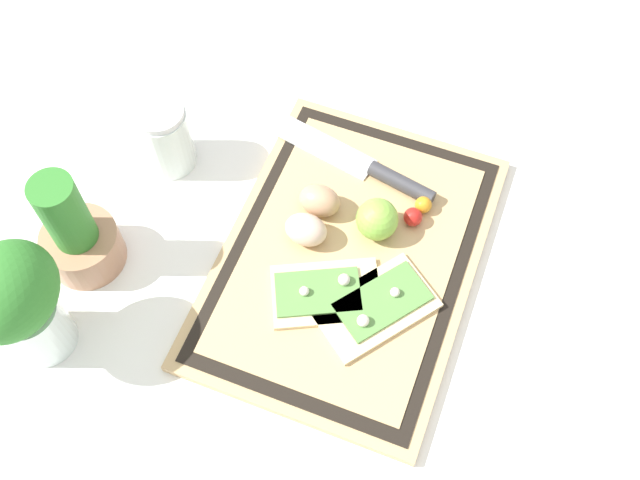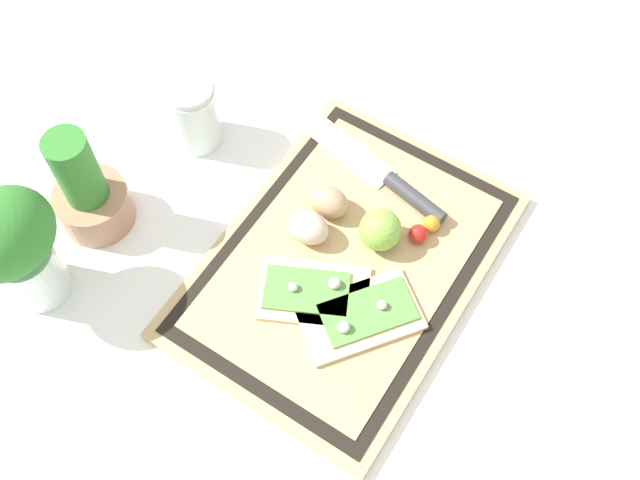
# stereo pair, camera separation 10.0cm
# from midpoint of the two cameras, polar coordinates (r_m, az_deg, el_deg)

# --- Properties ---
(ground_plane) EXTENTS (6.00, 6.00, 0.00)m
(ground_plane) POSITION_cam_midpoint_polar(r_m,az_deg,el_deg) (1.02, -0.61, -1.91)
(ground_plane) COLOR white
(cutting_board) EXTENTS (0.46, 0.33, 0.02)m
(cutting_board) POSITION_cam_midpoint_polar(r_m,az_deg,el_deg) (1.01, -0.62, -1.70)
(cutting_board) COLOR tan
(cutting_board) RESTS_ON ground_plane
(pizza_slice_near) EXTENTS (0.18, 0.16, 0.02)m
(pizza_slice_near) POSITION_cam_midpoint_polar(r_m,az_deg,el_deg) (0.97, 1.40, -5.34)
(pizza_slice_near) COLOR beige
(pizza_slice_near) RESTS_ON cutting_board
(pizza_slice_far) EXTENTS (0.14, 0.17, 0.02)m
(pizza_slice_far) POSITION_cam_midpoint_polar(r_m,az_deg,el_deg) (0.98, -2.59, -4.28)
(pizza_slice_far) COLOR beige
(pizza_slice_far) RESTS_ON cutting_board
(knife) EXTENTS (0.08, 0.27, 0.02)m
(knife) POSITION_cam_midpoint_polar(r_m,az_deg,el_deg) (1.06, 1.74, 4.99)
(knife) COLOR silver
(knife) RESTS_ON cutting_board
(egg_brown) EXTENTS (0.04, 0.06, 0.04)m
(egg_brown) POSITION_cam_midpoint_polar(r_m,az_deg,el_deg) (1.02, -2.82, 2.77)
(egg_brown) COLOR tan
(egg_brown) RESTS_ON cutting_board
(egg_pink) EXTENTS (0.04, 0.06, 0.04)m
(egg_pink) POSITION_cam_midpoint_polar(r_m,az_deg,el_deg) (1.00, -3.92, 0.54)
(egg_pink) COLOR beige
(egg_pink) RESTS_ON cutting_board
(lime) EXTENTS (0.06, 0.06, 0.06)m
(lime) POSITION_cam_midpoint_polar(r_m,az_deg,el_deg) (1.00, 1.55, 1.33)
(lime) COLOR #7FB742
(lime) RESTS_ON cutting_board
(cherry_tomato_red) EXTENTS (0.03, 0.03, 0.03)m
(cherry_tomato_red) POSITION_cam_midpoint_polar(r_m,az_deg,el_deg) (1.02, 4.35, 1.52)
(cherry_tomato_red) COLOR red
(cherry_tomato_red) RESTS_ON cutting_board
(cherry_tomato_yellow) EXTENTS (0.02, 0.02, 0.02)m
(cherry_tomato_yellow) POSITION_cam_midpoint_polar(r_m,az_deg,el_deg) (1.03, 5.18, 2.45)
(cherry_tomato_yellow) COLOR orange
(cherry_tomato_yellow) RESTS_ON cutting_board
(herb_pot) EXTENTS (0.10, 0.10, 0.18)m
(herb_pot) POSITION_cam_midpoint_polar(r_m,az_deg,el_deg) (1.04, -20.68, 0.08)
(herb_pot) COLOR #AD7A5B
(herb_pot) RESTS_ON ground_plane
(sauce_jar) EXTENTS (0.07, 0.07, 0.11)m
(sauce_jar) POSITION_cam_midpoint_polar(r_m,az_deg,el_deg) (1.10, -14.24, 7.20)
(sauce_jar) COLOR silver
(sauce_jar) RESTS_ON ground_plane
(herb_glass) EXTENTS (0.13, 0.11, 0.20)m
(herb_glass) POSITION_cam_midpoint_polar(r_m,az_deg,el_deg) (0.95, -24.97, -4.58)
(herb_glass) COLOR silver
(herb_glass) RESTS_ON ground_plane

